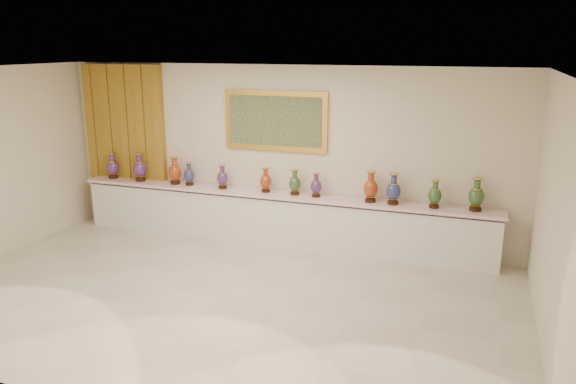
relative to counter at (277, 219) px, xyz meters
The scene contains 16 objects.
ground 2.31m from the counter, 90.00° to the right, with size 8.00×8.00×0.00m, color beige.
room 2.81m from the counter, behind, with size 8.00×8.00×8.00m.
counter is the anchor object (origin of this frame).
vase_0 3.31m from the counter, behind, with size 0.27×0.27×0.48m.
vase_1 2.73m from the counter, behind, with size 0.26×0.26×0.52m.
vase_2 2.05m from the counter, behind, with size 0.25×0.25×0.49m.
vase_3 1.77m from the counter, behind, with size 0.19×0.19×0.41m.
vase_4 1.18m from the counter, behind, with size 0.26×0.26×0.42m.
vase_5 0.68m from the counter, behind, with size 0.24×0.24×0.42m.
vase_6 0.73m from the counter, ahead, with size 0.26×0.26×0.43m.
vase_7 0.95m from the counter, ahead, with size 0.22×0.22×0.40m.
vase_8 1.73m from the counter, ahead, with size 0.24×0.24×0.50m.
vase_9 2.07m from the counter, ahead, with size 0.30×0.30×0.49m.
vase_10 2.66m from the counter, ahead, with size 0.21×0.21×0.44m.
vase_11 3.25m from the counter, ahead, with size 0.24×0.24×0.51m.
label_card 1.58m from the counter, behind, with size 0.10×0.06×0.00m, color white.
Camera 1 is at (3.16, -6.27, 3.34)m, focal length 35.00 mm.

